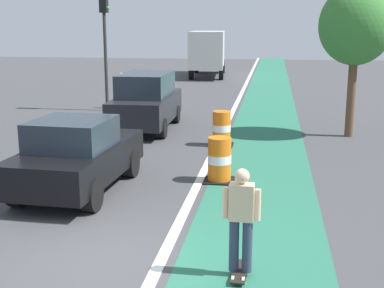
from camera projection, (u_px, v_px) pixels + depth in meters
name	position (u px, v px, depth m)	size (l,w,h in m)	color
ground_plane	(105.00, 261.00, 8.46)	(100.00, 100.00, 0.00)	#424244
bike_lane_strip	(266.00, 126.00, 19.66)	(2.50, 80.00, 0.01)	#286B51
lane_divider_stripe	(226.00, 125.00, 19.89)	(0.20, 80.00, 0.01)	silver
skateboarder_on_lane	(241.00, 219.00, 7.77)	(0.57, 0.81, 1.69)	black
parked_sedan_nearest	(77.00, 156.00, 11.83)	(2.07, 4.18, 1.70)	black
parked_suv_second	(146.00, 101.00, 18.78)	(1.99, 4.64, 2.04)	black
traffic_barrel_front	(219.00, 160.00, 12.63)	(0.73, 0.73, 1.09)	orange
traffic_barrel_mid	(222.00, 129.00, 16.37)	(0.73, 0.73, 1.09)	orange
delivery_truck_down_block	(208.00, 51.00, 37.73)	(2.84, 7.75, 3.23)	beige
traffic_light_corner	(105.00, 30.00, 22.36)	(0.41, 0.32, 5.10)	#2D2D2D
pedestrian_crossing	(122.00, 89.00, 23.50)	(0.34, 0.20, 1.61)	#33333D
street_tree_sidewalk	(356.00, 26.00, 17.03)	(2.40, 2.40, 5.00)	brown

